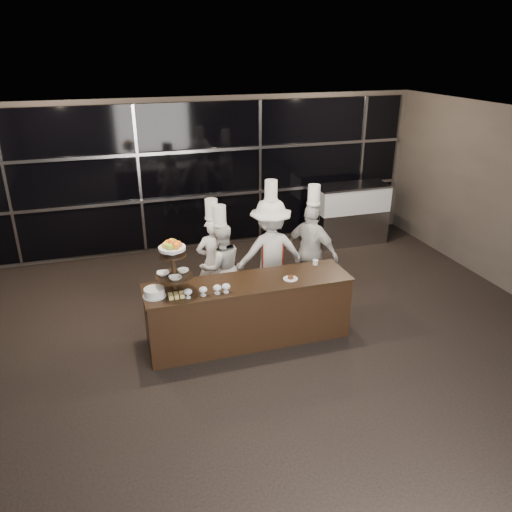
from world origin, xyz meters
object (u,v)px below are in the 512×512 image
object	(u,v)px
layer_cake	(154,292)
chef_d	(311,252)
buffet_counter	(249,311)
display_case	(350,211)
chef_b	(221,266)
chef_a	(213,259)
chef_c	(270,253)
display_stand	(173,262)

from	to	relation	value
layer_cake	chef_d	bearing A→B (deg)	20.44
buffet_counter	layer_cake	world-z (taller)	layer_cake
buffet_counter	display_case	bearing A→B (deg)	44.22
display_case	chef_b	distance (m)	3.82
chef_a	chef_c	distance (m)	0.91
chef_c	chef_d	size ratio (longest dim) A/B	1.06
display_case	chef_a	xyz separation A→B (m)	(-3.34, -1.80, 0.08)
layer_cake	chef_a	distance (m)	1.68
chef_b	chef_d	bearing A→B (deg)	-5.01
chef_b	chef_a	bearing A→B (deg)	113.07
chef_b	layer_cake	bearing A→B (deg)	-136.13
buffet_counter	layer_cake	bearing A→B (deg)	-177.75
display_case	chef_a	bearing A→B (deg)	-151.63
layer_cake	chef_b	world-z (taller)	chef_b
buffet_counter	layer_cake	distance (m)	1.37
buffet_counter	display_case	world-z (taller)	display_case
chef_a	chef_d	bearing A→B (deg)	-11.73
chef_b	chef_d	size ratio (longest dim) A/B	0.88
buffet_counter	chef_b	distance (m)	1.08
chef_b	chef_c	world-z (taller)	chef_c
chef_b	chef_d	xyz separation A→B (m)	(1.45, -0.13, 0.11)
buffet_counter	chef_c	xyz separation A→B (m)	(0.64, 0.97, 0.41)
chef_a	chef_b	size ratio (longest dim) A/B	1.03
display_stand	display_case	distance (m)	5.16
display_stand	chef_b	world-z (taller)	chef_b
chef_d	chef_b	bearing A→B (deg)	174.99
chef_a	display_case	bearing A→B (deg)	28.37
display_case	chef_c	bearing A→B (deg)	-140.13
buffet_counter	chef_c	world-z (taller)	chef_c
display_case	chef_c	world-z (taller)	chef_c
layer_cake	display_case	bearing A→B (deg)	35.10
buffet_counter	display_stand	xyz separation A→B (m)	(-1.00, -0.00, 0.87)
chef_c	chef_d	distance (m)	0.68
display_case	chef_d	world-z (taller)	chef_d
display_stand	chef_c	xyz separation A→B (m)	(1.64, 0.97, -0.46)
buffet_counter	chef_d	bearing A→B (deg)	34.74
display_stand	chef_d	world-z (taller)	chef_d
layer_cake	chef_c	xyz separation A→B (m)	(1.91, 1.02, -0.09)
buffet_counter	chef_a	bearing A→B (deg)	99.88
chef_a	chef_c	size ratio (longest dim) A/B	0.86
chef_a	chef_b	bearing A→B (deg)	-66.93
chef_a	buffet_counter	bearing A→B (deg)	-80.12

